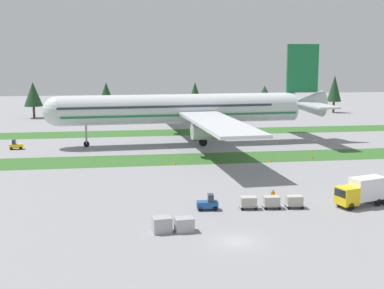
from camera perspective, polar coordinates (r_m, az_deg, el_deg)
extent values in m
plane|color=gray|center=(55.92, 4.73, -10.25)|extent=(400.00, 400.00, 0.00)
cube|color=#336028|center=(97.63, -1.15, -1.56)|extent=(320.00, 10.72, 0.01)
cube|color=#336028|center=(130.39, -3.05, 1.27)|extent=(320.00, 10.72, 0.01)
cylinder|color=silver|center=(113.19, -1.23, 3.84)|extent=(50.83, 8.78, 6.14)
sphere|color=silver|center=(111.50, -14.15, 3.46)|extent=(6.02, 6.02, 6.02)
cone|color=silver|center=(121.20, 11.82, 4.24)|extent=(8.93, 6.28, 5.84)
cube|color=#19703D|center=(113.30, -1.23, 3.30)|extent=(49.60, 8.84, 0.36)
cube|color=#283342|center=(112.61, -2.78, 4.19)|extent=(44.67, 8.52, 0.44)
cube|color=silver|center=(94.46, 2.79, 2.29)|extent=(9.78, 34.29, 0.55)
cylinder|color=#A3A3A8|center=(99.35, 1.39, 1.49)|extent=(5.10, 3.63, 3.38)
cube|color=silver|center=(133.42, -1.47, 4.46)|extent=(9.78, 34.29, 0.55)
cylinder|color=#A3A3A8|center=(128.43, -1.60, 3.35)|extent=(5.10, 3.63, 3.38)
cube|color=silver|center=(113.62, 13.14, 4.08)|extent=(5.13, 12.55, 0.39)
cube|color=silver|center=(128.29, 10.16, 4.79)|extent=(5.13, 12.55, 0.39)
cube|color=#19703D|center=(120.49, 11.68, 7.95)|extent=(7.24, 1.04, 10.45)
cylinder|color=#A3A3A8|center=(111.86, -11.22, 1.56)|extent=(0.44, 0.44, 6.01)
cylinder|color=black|center=(112.31, -11.17, 0.04)|extent=(1.22, 0.48, 1.20)
cylinder|color=#A3A3A8|center=(110.87, 1.20, 1.74)|extent=(0.44, 0.44, 5.76)
cylinder|color=black|center=(111.30, 1.19, 0.27)|extent=(1.73, 0.68, 1.70)
cylinder|color=#A3A3A8|center=(118.00, 0.41, 2.22)|extent=(0.44, 0.44, 5.76)
cylinder|color=black|center=(118.41, 0.41, 0.84)|extent=(1.73, 0.68, 1.70)
cube|color=#1E4C8E|center=(66.25, 1.65, -6.40)|extent=(2.69, 1.49, 0.77)
cube|color=#283342|center=(66.06, 1.99, -5.69)|extent=(0.78, 1.14, 0.90)
cylinder|color=black|center=(65.75, 0.90, -6.87)|extent=(0.61, 0.24, 0.60)
cylinder|color=black|center=(66.80, 0.82, -6.60)|extent=(0.61, 0.24, 0.60)
cylinder|color=black|center=(65.93, 2.49, -6.83)|extent=(0.61, 0.24, 0.60)
cylinder|color=black|center=(66.98, 2.38, -6.57)|extent=(0.61, 0.24, 0.60)
cube|color=#A3A3A8|center=(67.03, 6.01, -6.51)|extent=(2.30, 1.66, 0.10)
cube|color=#ADA89E|center=(66.87, 6.02, -6.02)|extent=(2.03, 1.46, 1.10)
cylinder|color=black|center=(66.30, 5.40, -6.86)|extent=(0.41, 0.15, 0.40)
cylinder|color=black|center=(67.60, 5.21, -6.53)|extent=(0.41, 0.15, 0.40)
cylinder|color=black|center=(66.59, 6.83, -6.81)|extent=(0.41, 0.15, 0.40)
cylinder|color=black|center=(67.89, 6.61, -6.49)|extent=(0.41, 0.15, 0.40)
cube|color=#A3A3A8|center=(67.60, 8.45, -6.42)|extent=(2.30, 1.66, 0.10)
cube|color=#ADA89E|center=(67.44, 8.46, -5.93)|extent=(2.03, 1.46, 1.10)
cylinder|color=black|center=(66.84, 7.87, -6.78)|extent=(0.41, 0.15, 0.40)
cylinder|color=black|center=(68.13, 7.63, -6.45)|extent=(0.41, 0.15, 0.40)
cylinder|color=black|center=(67.20, 9.27, -6.72)|extent=(0.41, 0.15, 0.40)
cylinder|color=black|center=(68.49, 9.00, -6.40)|extent=(0.41, 0.15, 0.40)
cube|color=#A3A3A8|center=(68.29, 10.84, -6.33)|extent=(2.30, 1.66, 0.10)
cube|color=#ADA89E|center=(68.13, 10.85, -5.84)|extent=(2.03, 1.46, 1.10)
cylinder|color=black|center=(67.50, 10.29, -6.68)|extent=(0.41, 0.15, 0.40)
cylinder|color=black|center=(68.78, 10.01, -6.36)|extent=(0.41, 0.15, 0.40)
cylinder|color=black|center=(67.93, 11.67, -6.62)|extent=(0.41, 0.15, 0.40)
cylinder|color=black|center=(69.21, 11.36, -6.30)|extent=(0.41, 0.15, 0.40)
cube|color=yellow|center=(69.46, 16.16, -5.26)|extent=(2.78, 2.84, 2.20)
cube|color=#283342|center=(68.66, 15.52, -5.02)|extent=(0.68, 2.00, 0.97)
cube|color=silver|center=(71.54, 18.20, -4.44)|extent=(4.98, 3.52, 2.80)
cylinder|color=black|center=(68.89, 16.54, -6.35)|extent=(1.01, 0.57, 0.96)
cylinder|color=black|center=(70.32, 15.44, -5.97)|extent=(1.01, 0.57, 0.96)
cylinder|color=black|center=(71.88, 19.20, -5.83)|extent=(1.01, 0.57, 0.96)
cylinder|color=black|center=(73.26, 18.10, -5.48)|extent=(1.01, 0.57, 0.96)
cylinder|color=black|center=(74.02, 18.73, -5.36)|extent=(1.01, 0.57, 0.96)
cube|color=yellow|center=(113.10, -18.21, -0.15)|extent=(2.66, 1.43, 0.77)
cube|color=#283342|center=(113.02, -18.43, 0.26)|extent=(0.76, 1.13, 0.90)
cylinder|color=black|center=(113.60, -17.72, -0.28)|extent=(0.61, 0.23, 0.60)
cylinder|color=black|center=(112.52, -17.78, -0.37)|extent=(0.61, 0.23, 0.60)
cylinder|color=black|center=(113.82, -18.63, -0.31)|extent=(0.61, 0.23, 0.60)
cylinder|color=black|center=(112.74, -18.69, -0.40)|extent=(0.61, 0.23, 0.60)
cylinder|color=black|center=(70.37, 8.51, -5.76)|extent=(0.18, 0.18, 0.85)
cylinder|color=black|center=(70.29, 8.67, -5.78)|extent=(0.18, 0.18, 0.85)
cylinder|color=orange|center=(70.14, 8.61, -5.19)|extent=(0.36, 0.36, 0.62)
sphere|color=tan|center=(70.03, 8.62, -4.83)|extent=(0.24, 0.24, 0.24)
cylinder|color=orange|center=(70.23, 8.43, -5.19)|extent=(0.10, 0.10, 0.58)
cylinder|color=orange|center=(70.07, 8.78, -5.24)|extent=(0.10, 0.10, 0.58)
cube|color=#A3A3A8|center=(58.23, -3.23, -8.53)|extent=(2.19, 1.84, 1.69)
cube|color=#A3A3A8|center=(58.47, -0.85, -8.52)|extent=(2.13, 1.77, 1.53)
cone|color=orange|center=(92.29, -1.84, -2.06)|extent=(0.44, 0.44, 0.52)
cone|color=orange|center=(100.25, 12.69, -1.33)|extent=(0.44, 0.44, 0.60)
cone|color=orange|center=(95.83, 8.39, -1.67)|extent=(0.44, 0.44, 0.70)
cylinder|color=#4C3823|center=(166.68, -16.48, 3.33)|extent=(0.70, 0.70, 3.55)
cone|color=#1E4223|center=(166.21, -16.57, 5.17)|extent=(5.50, 5.50, 7.17)
cylinder|color=#4C3823|center=(164.18, -9.08, 3.34)|extent=(0.70, 0.70, 2.53)
cone|color=#1E4223|center=(163.70, -9.12, 5.18)|extent=(5.73, 5.73, 8.03)
cylinder|color=#4C3823|center=(166.59, 0.32, 3.59)|extent=(0.70, 0.70, 2.75)
cone|color=#1E4223|center=(166.12, 0.32, 5.37)|extent=(4.95, 4.95, 7.64)
cylinder|color=#4C3823|center=(173.31, 7.70, 3.85)|extent=(0.70, 0.70, 3.41)
cone|color=#1E4223|center=(172.92, 7.73, 5.31)|extent=(6.02, 6.02, 5.48)
cylinder|color=#4C3823|center=(180.96, 14.84, 3.89)|extent=(0.70, 0.70, 3.65)
cone|color=#1E4223|center=(180.48, 14.93, 5.81)|extent=(4.60, 4.60, 8.49)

